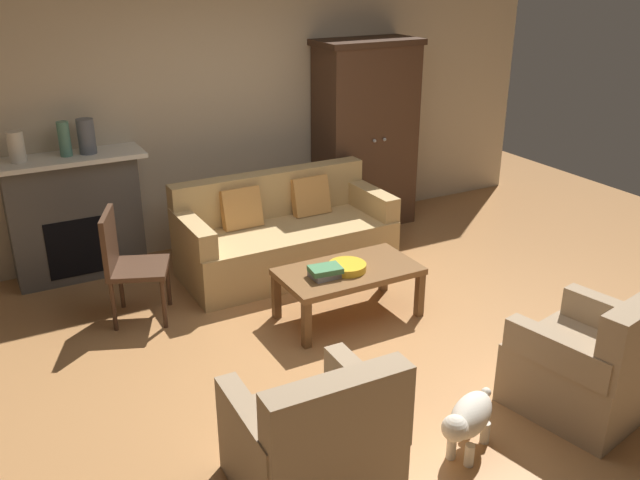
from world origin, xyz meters
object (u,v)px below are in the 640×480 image
object	(u,v)px
dog	(469,418)
book_stack	(326,272)
armoire	(365,135)
fruit_bowl	(347,267)
mantel_vase_cream	(16,147)
mantel_vase_jade	(64,139)
armchair_near_left	(314,446)
couch	(284,237)
armchair_near_right	(591,366)
side_chair_wooden	(126,259)
mantel_vase_slate	(86,136)
fireplace	(75,216)
coffee_table	(348,275)

from	to	relation	value
dog	book_stack	bearing A→B (deg)	89.61
armoire	book_stack	bearing A→B (deg)	-129.16
fruit_bowl	mantel_vase_cream	xyz separation A→B (m)	(-2.07, 1.83, 0.80)
dog	mantel_vase_jade	bearing A→B (deg)	112.60
armoire	armchair_near_left	size ratio (longest dim) A/B	2.20
couch	book_stack	xyz separation A→B (m)	(-0.18, -1.11, 0.15)
armchair_near_right	mantel_vase_cream	bearing A→B (deg)	128.20
fruit_bowl	side_chair_wooden	distance (m)	1.72
armoire	couch	bearing A→B (deg)	-152.05
fruit_bowl	book_stack	size ratio (longest dim) A/B	1.14
book_stack	mantel_vase_slate	xyz separation A→B (m)	(-1.31, 1.85, 0.81)
mantel_vase_slate	armchair_near_right	size ratio (longest dim) A/B	0.33
fruit_bowl	fireplace	bearing A→B (deg)	132.54
book_stack	mantel_vase_cream	size ratio (longest dim) A/B	1.02
mantel_vase_slate	couch	bearing A→B (deg)	-26.28
couch	side_chair_wooden	xyz separation A→B (m)	(-1.48, -0.26, 0.19)
coffee_table	armchair_near_right	bearing A→B (deg)	-67.99
book_stack	mantel_vase_slate	world-z (taller)	mantel_vase_slate
armchair_near_left	fruit_bowl	bearing A→B (deg)	54.29
armchair_near_left	mantel_vase_cream	bearing A→B (deg)	105.24
mantel_vase_jade	side_chair_wooden	size ratio (longest dim) A/B	0.33
mantel_vase_cream	mantel_vase_slate	world-z (taller)	mantel_vase_slate
fireplace	book_stack	size ratio (longest dim) A/B	4.84
fireplace	fruit_bowl	xyz separation A→B (m)	(1.69, -1.85, -0.12)
mantel_vase_slate	armchair_near_left	distance (m)	3.57
fireplace	armoire	xyz separation A→B (m)	(2.95, -0.08, 0.40)
armchair_near_left	side_chair_wooden	size ratio (longest dim) A/B	0.98
fruit_bowl	dog	distance (m)	1.75
coffee_table	dog	bearing A→B (deg)	-97.80
book_stack	mantel_vase_jade	world-z (taller)	mantel_vase_jade
mantel_vase_jade	fruit_bowl	bearing A→B (deg)	-47.19
armchair_near_right	couch	bearing A→B (deg)	105.04
couch	armchair_near_right	distance (m)	2.94
fireplace	coffee_table	world-z (taller)	fireplace
fireplace	armchair_near_left	size ratio (longest dim) A/B	1.43
couch	book_stack	bearing A→B (deg)	-99.23
armchair_near_right	mantel_vase_jade	bearing A→B (deg)	124.25
coffee_table	fruit_bowl	xyz separation A→B (m)	(-0.03, -0.02, 0.08)
book_stack	dog	distance (m)	1.72
armoire	mantel_vase_slate	size ratio (longest dim) A/B	6.49
fireplace	side_chair_wooden	distance (m)	1.04
fireplace	couch	distance (m)	1.85
armoire	coffee_table	world-z (taller)	armoire
mantel_vase_jade	armchair_near_left	xyz separation A→B (m)	(0.55, -3.42, -0.95)
couch	armchair_near_right	size ratio (longest dim) A/B	2.12
couch	armchair_near_right	bearing A→B (deg)	-74.96
mantel_vase_cream	armchair_near_left	xyz separation A→B (m)	(0.93, -3.42, -0.93)
armoire	armchair_near_left	bearing A→B (deg)	-125.52
couch	dog	distance (m)	2.83
mantel_vase_cream	side_chair_wooden	xyz separation A→B (m)	(0.57, -1.00, -0.74)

